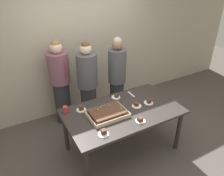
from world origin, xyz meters
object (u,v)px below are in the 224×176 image
Objects in this scene: plated_slice_far_right at (116,97)px; cake_server_utensil at (131,94)px; drink_cup_nearest at (65,109)px; plated_slice_near_right at (136,105)px; party_table at (123,115)px; person_green_shirt_behind at (117,79)px; person_striped_tie_right at (60,82)px; plated_slice_far_left at (149,102)px; plated_slice_near_left at (140,120)px; person_serving_front at (88,85)px; sheet_cake at (107,113)px; plated_slice_center_front at (104,133)px; plated_slice_center_back at (81,109)px.

cake_server_utensil is at bearing -8.16° from plated_slice_far_right.
drink_cup_nearest reaches higher than cake_server_utensil.
drink_cup_nearest is 1.16m from cake_server_utensil.
plated_slice_near_right is 1.50× the size of drink_cup_nearest.
party_table is at bearing 179.30° from plated_slice_near_right.
person_green_shirt_behind is 1.05m from person_striped_tie_right.
plated_slice_far_left is at bearing -18.11° from drink_cup_nearest.
plated_slice_far_right is at bearing -0.36° from drink_cup_nearest.
plated_slice_near_left is 1.30m from person_serving_front.
cake_server_utensil is (0.28, -0.04, -0.01)m from plated_slice_far_right.
sheet_cake is 1.07m from person_green_shirt_behind.
sheet_cake is 0.64m from drink_cup_nearest.
person_green_shirt_behind is (0.65, 0.85, 0.04)m from sheet_cake.
sheet_cake is at bearing 179.87° from plated_slice_near_right.
plated_slice_center_front reaches higher than plated_slice_far_right.
plated_slice_near_left is at bearing -45.55° from sheet_cake.
person_serving_front reaches higher than plated_slice_center_front.
plated_slice_far_left is at bearing 39.97° from person_serving_front.
plated_slice_far_left is at bearing 18.14° from plated_slice_center_front.
sheet_cake is at bearing -0.00° from person_green_shirt_behind.
sheet_cake is 3.78× the size of plated_slice_far_right.
cake_server_utensil is 0.12× the size of person_serving_front.
person_green_shirt_behind reaches higher than drink_cup_nearest.
sheet_cake is 0.73m from cake_server_utensil.
sheet_cake reaches higher than plated_slice_near_right.
plated_slice_far_right is 0.95m from plated_slice_center_front.
party_table is 1.38m from person_striped_tie_right.
cake_server_utensil is at bearing 42.06° from party_table.
person_green_shirt_behind is (0.56, -0.08, 0.01)m from person_serving_front.
person_serving_front is at bearing 101.37° from plated_slice_near_left.
plated_slice_far_right is at bearing 32.63° from person_serving_front.
person_serving_front reaches higher than plated_slice_near_left.
plated_slice_center_front is 0.09× the size of person_serving_front.
plated_slice_far_left is 0.38m from cake_server_utensil.
person_serving_front reaches higher than party_table.
plated_slice_far_left reaches higher than plated_slice_near_right.
sheet_cake is 0.74m from plated_slice_far_left.
sheet_cake is at bearing 178.03° from plated_slice_far_left.
party_table is 0.63m from plated_slice_center_front.
person_striped_tie_right is (-0.97, 0.40, -0.01)m from person_green_shirt_behind.
plated_slice_center_front is 1.59m from person_striped_tie_right.
plated_slice_far_left is 0.75× the size of cake_server_utensil.
plated_slice_center_back is at bearing -26.37° from person_serving_front.
person_green_shirt_behind reaches higher than plated_slice_far_right.
plated_slice_far_left is at bearing 39.35° from plated_slice_near_left.
person_serving_front reaches higher than plated_slice_near_right.
plated_slice_near_right is 0.23m from plated_slice_far_left.
person_green_shirt_behind is at bearing 75.56° from plated_slice_near_left.
plated_slice_center_front is 0.09× the size of person_green_shirt_behind.
sheet_cake is at bearing -36.81° from drink_cup_nearest.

